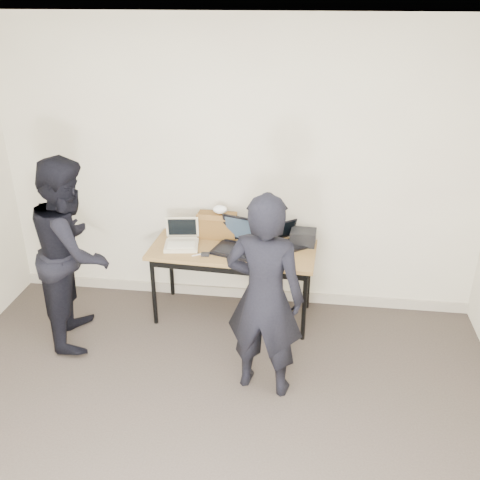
% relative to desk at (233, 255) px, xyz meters
% --- Properties ---
extents(room, '(4.60, 4.60, 2.80)m').
position_rel_desk_xyz_m(room, '(0.01, -1.89, 0.69)').
color(room, '#3C332D').
rests_on(room, ground).
extents(desk, '(1.53, 0.73, 0.72)m').
position_rel_desk_xyz_m(desk, '(0.00, 0.00, 0.00)').
color(desk, olive).
rests_on(desk, ground).
extents(laptop_beige, '(0.34, 0.33, 0.24)m').
position_rel_desk_xyz_m(laptop_beige, '(-0.47, 0.01, 0.11)').
color(laptop_beige, beige).
rests_on(laptop_beige, desk).
extents(laptop_center, '(0.46, 0.45, 0.29)m').
position_rel_desk_xyz_m(laptop_center, '(0.04, 0.00, 0.12)').
color(laptop_center, black).
rests_on(laptop_center, desk).
extents(laptop_right, '(0.40, 0.40, 0.21)m').
position_rel_desk_xyz_m(laptop_right, '(0.48, 0.14, 0.11)').
color(laptop_right, black).
rests_on(laptop_right, desk).
extents(leather_satchel, '(0.37, 0.19, 0.25)m').
position_rel_desk_xyz_m(leather_satchel, '(-0.18, 0.23, 0.19)').
color(leather_satchel, brown).
rests_on(leather_satchel, desk).
extents(tissue, '(0.14, 0.11, 0.08)m').
position_rel_desk_xyz_m(tissue, '(-0.15, 0.23, 0.34)').
color(tissue, white).
rests_on(tissue, leather_satchel).
extents(equipment_box, '(0.24, 0.21, 0.13)m').
position_rel_desk_xyz_m(equipment_box, '(0.63, 0.19, 0.13)').
color(equipment_box, black).
rests_on(equipment_box, desk).
extents(power_brick, '(0.08, 0.05, 0.03)m').
position_rel_desk_xyz_m(power_brick, '(-0.22, -0.17, 0.07)').
color(power_brick, black).
rests_on(power_brick, desk).
extents(cables, '(1.15, 0.46, 0.01)m').
position_rel_desk_xyz_m(cables, '(0.05, 0.00, 0.06)').
color(cables, silver).
rests_on(cables, desk).
extents(person_typist, '(0.66, 0.50, 1.64)m').
position_rel_desk_xyz_m(person_typist, '(0.38, -0.95, 0.16)').
color(person_typist, black).
rests_on(person_typist, ground).
extents(person_observer, '(0.81, 0.94, 1.67)m').
position_rel_desk_xyz_m(person_observer, '(-1.31, -0.46, 0.17)').
color(person_observer, black).
rests_on(person_observer, ground).
extents(baseboard, '(4.50, 0.03, 0.10)m').
position_rel_desk_xyz_m(baseboard, '(0.01, 0.35, -0.61)').
color(baseboard, '#A89E8B').
rests_on(baseboard, ground).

